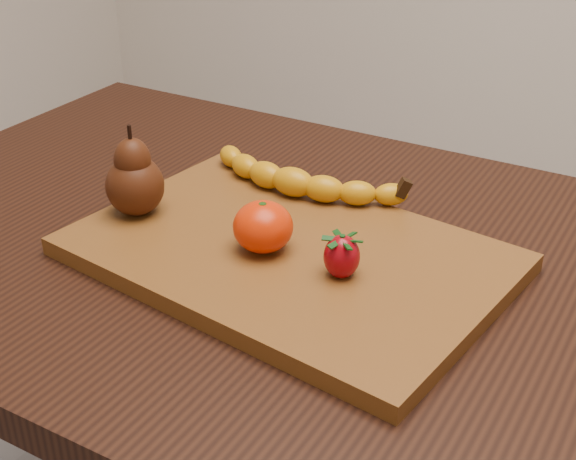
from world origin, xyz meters
The scene contains 6 objects.
table centered at (0.00, 0.00, 0.66)m, with size 1.00×0.70×0.76m.
cutting_board centered at (0.07, -0.03, 0.77)m, with size 0.45×0.30×0.02m, color brown.
banana centered at (0.01, 0.08, 0.80)m, with size 0.22×0.06×0.04m, color orange, non-canonical shape.
pear centered at (-0.13, -0.05, 0.83)m, with size 0.07×0.07×0.10m, color #3F1A0A, non-canonical shape.
mandarin centered at (0.05, -0.05, 0.81)m, with size 0.06×0.06×0.05m, color red.
strawberry centered at (0.14, -0.05, 0.80)m, with size 0.04×0.04×0.05m, color #96040D, non-canonical shape.
Camera 1 is at (0.44, -0.67, 1.21)m, focal length 50.00 mm.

